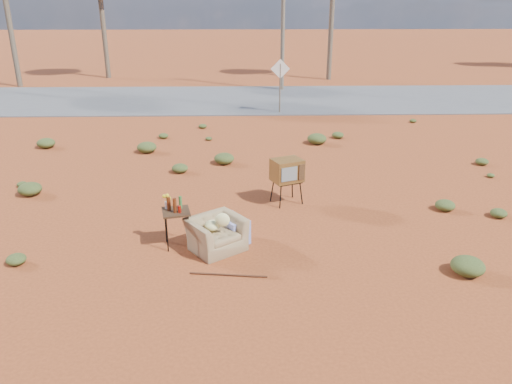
{
  "coord_description": "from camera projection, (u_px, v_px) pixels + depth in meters",
  "views": [
    {
      "loc": [
        -0.03,
        -8.4,
        4.47
      ],
      "look_at": [
        0.22,
        0.99,
        0.8
      ],
      "focal_mm": 35.0,
      "sensor_mm": 36.0,
      "label": 1
    }
  ],
  "objects": [
    {
      "name": "utility_pole_center",
      "position": [
        283.0,
        5.0,
        24.28
      ],
      "size": [
        1.4,
        0.2,
        8.0
      ],
      "color": "brown",
      "rests_on": "ground"
    },
    {
      "name": "side_table",
      "position": [
        174.0,
        209.0,
        9.39
      ],
      "size": [
        0.6,
        0.6,
        1.02
      ],
      "rotation": [
        0.0,
        0.0,
        0.21
      ],
      "color": "#362013",
      "rests_on": "ground"
    },
    {
      "name": "scrub_patch",
      "position": [
        214.0,
        169.0,
        13.48
      ],
      "size": [
        17.49,
        8.07,
        0.33
      ],
      "color": "#414F22",
      "rests_on": "ground"
    },
    {
      "name": "armchair",
      "position": [
        219.0,
        229.0,
        9.42
      ],
      "size": [
        1.24,
        1.25,
        0.85
      ],
      "rotation": [
        0.0,
        0.0,
        0.62
      ],
      "color": "olive",
      "rests_on": "ground"
    },
    {
      "name": "rusty_bar",
      "position": [
        228.0,
        275.0,
        8.58
      ],
      "size": [
        1.35,
        0.2,
        0.04
      ],
      "primitive_type": "cylinder",
      "rotation": [
        0.0,
        1.57,
        -0.13
      ],
      "color": "#4A2213",
      "rests_on": "ground"
    },
    {
      "name": "road_sign",
      "position": [
        280.0,
        76.0,
        20.11
      ],
      "size": [
        0.78,
        0.06,
        2.19
      ],
      "color": "brown",
      "rests_on": "ground"
    },
    {
      "name": "highway",
      "position": [
        243.0,
        99.0,
        23.41
      ],
      "size": [
        140.0,
        7.0,
        0.04
      ],
      "primitive_type": "cube",
      "color": "#565659",
      "rests_on": "ground"
    },
    {
      "name": "tv_unit",
      "position": [
        287.0,
        171.0,
        11.35
      ],
      "size": [
        0.81,
        0.74,
        1.06
      ],
      "rotation": [
        0.0,
        0.0,
        0.42
      ],
      "color": "black",
      "rests_on": "ground"
    },
    {
      "name": "ground",
      "position": [
        246.0,
        250.0,
        9.45
      ],
      "size": [
        140.0,
        140.0,
        0.0
      ],
      "primitive_type": "plane",
      "color": "#93401D",
      "rests_on": "ground"
    }
  ]
}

